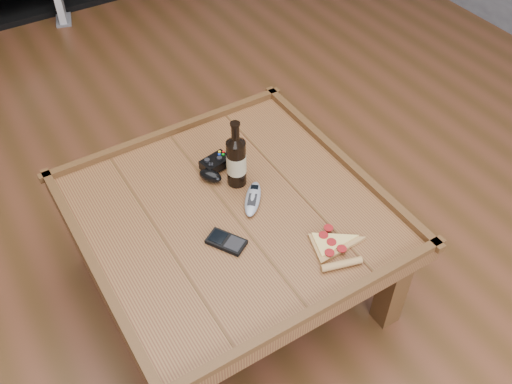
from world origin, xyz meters
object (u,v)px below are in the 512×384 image
game_controller (219,166)px  remote_control (253,199)px  pizza_slice (333,247)px  coffee_table (231,222)px  game_console (60,7)px  beer_bottle (236,160)px  smartphone (226,242)px

game_controller → remote_control: bearing=-93.9°
pizza_slice → game_controller: bearing=120.8°
coffee_table → game_controller: (0.07, 0.19, 0.08)m
game_controller → remote_control: (0.02, -0.20, -0.01)m
game_console → beer_bottle: bearing=-73.6°
game_controller → smartphone: 0.35m
game_controller → pizza_slice: game_controller is taller
pizza_slice → remote_control: same height
smartphone → remote_control: remote_control is taller
game_controller → smartphone: game_controller is taller
smartphone → beer_bottle: bearing=21.9°
coffee_table → game_controller: size_ratio=5.60×
beer_bottle → pizza_slice: beer_bottle is taller
smartphone → coffee_table: bearing=24.2°
smartphone → game_console: (0.19, 2.56, -0.36)m
game_controller → pizza_slice: bearing=-86.2°
coffee_table → beer_bottle: beer_bottle is taller
game_controller → smartphone: bearing=-126.1°
beer_bottle → remote_control: 0.15m
coffee_table → pizza_slice: same height
remote_control → game_console: remote_control is taller
remote_control → beer_bottle: bearing=128.5°
game_controller → game_console: size_ratio=0.84×
pizza_slice → smartphone: size_ratio=1.92×
smartphone → remote_control: 0.21m
beer_bottle → game_controller: (-0.03, 0.08, -0.08)m
coffee_table → game_console: 2.46m
pizza_slice → remote_control: bearing=125.4°
beer_bottle → pizza_slice: bearing=-76.0°
beer_bottle → remote_control: size_ratio=1.63×
beer_bottle → game_controller: 0.12m
pizza_slice → game_console: pizza_slice is taller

